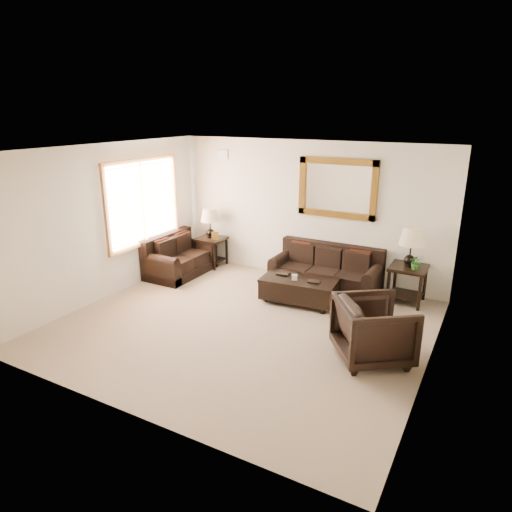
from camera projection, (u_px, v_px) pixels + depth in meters
The scene contains 11 objects.
room at pixel (242, 243), 6.77m from camera, with size 5.51×5.01×2.71m.
window at pixel (143, 202), 8.69m from camera, with size 0.07×1.96×1.66m.
mirror at pixel (337, 188), 8.40m from camera, with size 1.50×0.06×1.10m.
air_vent at pixel (223, 154), 9.40m from camera, with size 0.25×0.02×0.18m, color #999999.
sofa at pixel (326, 273), 8.57m from camera, with size 2.00×0.87×0.82m.
loveseat at pixel (178, 260), 9.34m from camera, with size 0.86×1.45×0.82m.
end_table_left at pixel (210, 229), 9.68m from camera, with size 0.57×0.57×1.25m.
end_table_right at pixel (410, 255), 7.77m from camera, with size 0.61×0.61×1.34m.
coffee_table at pixel (299, 288), 7.95m from camera, with size 1.36×0.82×0.55m.
armchair at pixel (374, 327), 6.07m from camera, with size 0.92×0.86×0.94m, color black.
potted_plant at pixel (416, 264), 7.65m from camera, with size 0.24×0.26×0.21m, color #26561D.
Camera 1 is at (3.31, -5.60, 3.24)m, focal length 32.00 mm.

